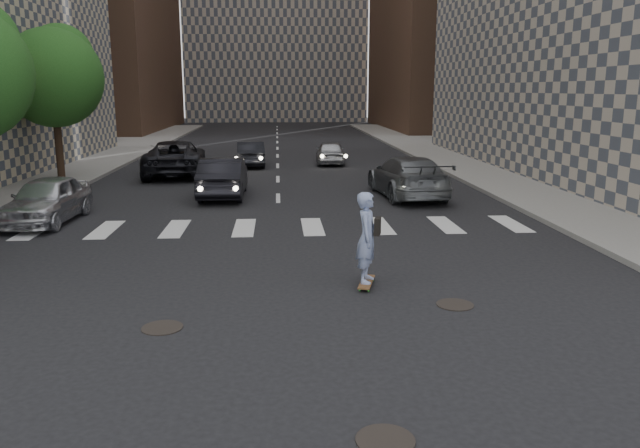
# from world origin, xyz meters

# --- Properties ---
(ground) EXTENTS (160.00, 160.00, 0.00)m
(ground) POSITION_xyz_m (0.00, 0.00, 0.00)
(ground) COLOR black
(ground) RESTS_ON ground
(sidewalk_right) EXTENTS (13.00, 80.00, 0.15)m
(sidewalk_right) POSITION_xyz_m (14.50, 20.00, 0.07)
(sidewalk_right) COLOR gray
(sidewalk_right) RESTS_ON ground
(tree_c) EXTENTS (4.20, 4.20, 6.60)m
(tree_c) POSITION_xyz_m (-9.45, 19.14, 4.65)
(tree_c) COLOR #382619
(tree_c) RESTS_ON sidewalk_left
(manhole_a) EXTENTS (0.70, 0.70, 0.02)m
(manhole_a) POSITION_xyz_m (1.20, -2.50, 0.01)
(manhole_a) COLOR black
(manhole_a) RESTS_ON ground
(manhole_b) EXTENTS (0.70, 0.70, 0.02)m
(manhole_b) POSITION_xyz_m (-2.00, 1.20, 0.01)
(manhole_b) COLOR black
(manhole_b) RESTS_ON ground
(manhole_c) EXTENTS (0.70, 0.70, 0.02)m
(manhole_c) POSITION_xyz_m (3.30, 2.00, 0.01)
(manhole_c) COLOR black
(manhole_c) RESTS_ON ground
(skateboarder) EXTENTS (0.61, 1.02, 1.97)m
(skateboarder) POSITION_xyz_m (1.80, 3.26, 1.03)
(skateboarder) COLOR brown
(skateboarder) RESTS_ON ground
(silver_sedan) EXTENTS (1.87, 4.21, 1.41)m
(silver_sedan) POSITION_xyz_m (-7.00, 10.18, 0.70)
(silver_sedan) COLOR silver
(silver_sedan) RESTS_ON ground
(traffic_car_a) EXTENTS (1.59, 4.52, 1.49)m
(traffic_car_a) POSITION_xyz_m (-2.04, 14.47, 0.74)
(traffic_car_a) COLOR black
(traffic_car_a) RESTS_ON ground
(traffic_car_b) EXTENTS (2.53, 5.43, 1.53)m
(traffic_car_b) POSITION_xyz_m (4.87, 14.00, 0.77)
(traffic_car_b) COLOR #5A5D62
(traffic_car_b) RESTS_ON ground
(traffic_car_c) EXTENTS (3.29, 6.13, 1.64)m
(traffic_car_c) POSITION_xyz_m (-4.79, 20.61, 0.82)
(traffic_car_c) COLOR black
(traffic_car_c) RESTS_ON ground
(traffic_car_d) EXTENTS (1.70, 3.81, 1.27)m
(traffic_car_d) POSITION_xyz_m (2.86, 24.68, 0.64)
(traffic_car_d) COLOR #A0A2A6
(traffic_car_d) RESTS_ON ground
(traffic_car_e) EXTENTS (1.64, 4.05, 1.31)m
(traffic_car_e) POSITION_xyz_m (-1.42, 24.00, 0.65)
(traffic_car_e) COLOR black
(traffic_car_e) RESTS_ON ground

